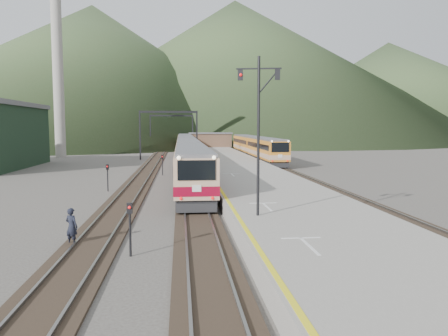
{
  "coord_description": "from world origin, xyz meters",
  "views": [
    {
      "loc": [
        -0.95,
        -17.47,
        5.44
      ],
      "look_at": [
        2.64,
        18.35,
        2.0
      ],
      "focal_mm": 35.0,
      "sensor_mm": 36.0,
      "label": 1
    }
  ],
  "objects": [
    {
      "name": "second_train",
      "position": [
        11.5,
        54.66,
        1.89
      ],
      "size": [
        2.72,
        37.06,
        3.32
      ],
      "color": "orange",
      "rests_on": "track_second"
    },
    {
      "name": "platform",
      "position": [
        5.6,
        38.0,
        0.5
      ],
      "size": [
        8.0,
        100.0,
        1.0
      ],
      "primitive_type": "cube",
      "color": "gray",
      "rests_on": "ground"
    },
    {
      "name": "gantry_far",
      "position": [
        -2.85,
        80.0,
        5.59
      ],
      "size": [
        9.55,
        0.25,
        8.0
      ],
      "color": "black",
      "rests_on": "ground"
    },
    {
      "name": "hill_b",
      "position": [
        30.0,
        230.0,
        37.5
      ],
      "size": [
        220.0,
        220.0,
        75.0
      ],
      "primitive_type": "cone",
      "color": "#334B25",
      "rests_on": "ground"
    },
    {
      "name": "short_signal_c",
      "position": [
        -7.06,
        19.68,
        1.46
      ],
      "size": [
        0.26,
        0.23,
        2.27
      ],
      "color": "black",
      "rests_on": "ground"
    },
    {
      "name": "short_signal_a",
      "position": [
        -3.08,
        0.72,
        1.46
      ],
      "size": [
        0.23,
        0.17,
        2.27
      ],
      "color": "black",
      "rests_on": "ground"
    },
    {
      "name": "smokestack",
      "position": [
        -22.0,
        62.0,
        15.0
      ],
      "size": [
        1.8,
        1.8,
        30.0
      ],
      "primitive_type": "cylinder",
      "color": "#9E998E",
      "rests_on": "ground"
    },
    {
      "name": "hill_a",
      "position": [
        -40.0,
        190.0,
        30.0
      ],
      "size": [
        180.0,
        180.0,
        60.0
      ],
      "primitive_type": "cone",
      "color": "#334B25",
      "rests_on": "ground"
    },
    {
      "name": "station_shed",
      "position": [
        5.6,
        78.0,
        2.57
      ],
      "size": [
        9.4,
        4.4,
        3.1
      ],
      "color": "brown",
      "rests_on": "platform"
    },
    {
      "name": "gantry_near",
      "position": [
        -2.85,
        55.0,
        5.59
      ],
      "size": [
        9.55,
        0.25,
        8.0
      ],
      "color": "black",
      "rests_on": "ground"
    },
    {
      "name": "track_far",
      "position": [
        -5.0,
        40.0,
        0.07
      ],
      "size": [
        2.6,
        200.0,
        0.23
      ],
      "color": "black",
      "rests_on": "ground"
    },
    {
      "name": "short_signal_b",
      "position": [
        -2.95,
        31.29,
        1.46
      ],
      "size": [
        0.26,
        0.22,
        2.27
      ],
      "color": "black",
      "rests_on": "ground"
    },
    {
      "name": "track_second",
      "position": [
        11.5,
        40.0,
        0.07
      ],
      "size": [
        2.6,
        200.0,
        0.23
      ],
      "color": "black",
      "rests_on": "ground"
    },
    {
      "name": "signal_mast",
      "position": [
        2.88,
        3.78,
        5.74
      ],
      "size": [
        2.17,
        0.57,
        7.83
      ],
      "color": "black",
      "rests_on": "platform"
    },
    {
      "name": "hill_c",
      "position": [
        110.0,
        210.0,
        25.0
      ],
      "size": [
        160.0,
        160.0,
        50.0
      ],
      "primitive_type": "cone",
      "color": "#334B25",
      "rests_on": "ground"
    },
    {
      "name": "worker",
      "position": [
        -5.94,
        2.74,
        0.87
      ],
      "size": [
        0.76,
        0.67,
        1.74
      ],
      "primitive_type": "imported",
      "rotation": [
        0.0,
        0.0,
        2.65
      ],
      "color": "black",
      "rests_on": "ground"
    },
    {
      "name": "ground",
      "position": [
        0.0,
        0.0,
        0.0
      ],
      "size": [
        400.0,
        400.0,
        0.0
      ],
      "primitive_type": "plane",
      "color": "#47423D",
      "rests_on": "ground"
    },
    {
      "name": "main_train",
      "position": [
        0.0,
        46.7,
        1.93
      ],
      "size": [
        2.78,
        76.39,
        3.4
      ],
      "color": "tan",
      "rests_on": "track_main"
    },
    {
      "name": "track_main",
      "position": [
        0.0,
        40.0,
        0.07
      ],
      "size": [
        2.6,
        200.0,
        0.23
      ],
      "color": "black",
      "rests_on": "ground"
    }
  ]
}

